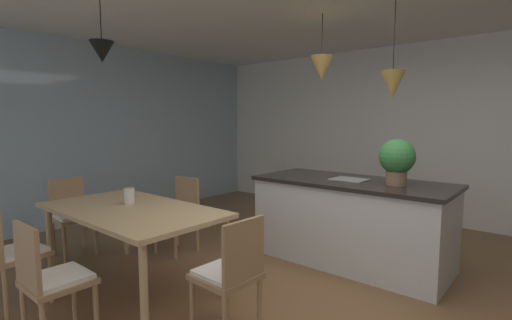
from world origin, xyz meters
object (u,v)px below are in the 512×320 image
at_px(chair_far_left, 179,212).
at_px(vase_on_dining_table, 129,196).
at_px(chair_window_end, 72,214).
at_px(kitchen_island, 351,220).
at_px(potted_plant_on_island, 397,159).
at_px(chair_near_right, 50,278).
at_px(chair_near_left, 11,251).
at_px(dining_table, 131,215).
at_px(chair_kitchen_end, 230,272).

xyz_separation_m(chair_far_left, vase_on_dining_table, (0.24, -0.78, 0.34)).
bearing_deg(chair_window_end, vase_on_dining_table, 4.01).
height_order(chair_window_end, kitchen_island, kitchen_island).
xyz_separation_m(kitchen_island, potted_plant_on_island, (0.47, 0.00, 0.70)).
xyz_separation_m(chair_near_right, potted_plant_on_island, (1.34, 2.72, 0.69)).
distance_m(chair_near_left, chair_near_right, 0.80).
xyz_separation_m(dining_table, kitchen_island, (1.28, 1.86, -0.21)).
bearing_deg(vase_on_dining_table, potted_plant_on_island, 43.02).
relative_size(chair_kitchen_end, chair_near_right, 1.00).
relative_size(chair_far_left, chair_near_right, 1.00).
bearing_deg(dining_table, kitchen_island, 55.50).
bearing_deg(kitchen_island, chair_window_end, -143.83).
distance_m(chair_far_left, potted_plant_on_island, 2.47).
relative_size(chair_near_left, vase_on_dining_table, 5.71).
relative_size(chair_near_right, potted_plant_on_island, 1.90).
bearing_deg(chair_kitchen_end, potted_plant_on_island, 75.40).
bearing_deg(kitchen_island, chair_near_right, -107.86).
height_order(kitchen_island, potted_plant_on_island, potted_plant_on_island).
xyz_separation_m(chair_near_right, chair_window_end, (-1.66, 0.86, 0.00)).
distance_m(dining_table, chair_kitchen_end, 1.28).
bearing_deg(chair_kitchen_end, kitchen_island, 89.51).
distance_m(chair_window_end, kitchen_island, 3.14).
bearing_deg(chair_window_end, potted_plant_on_island, 31.68).
height_order(dining_table, chair_near_right, chair_near_right).
distance_m(kitchen_island, vase_on_dining_table, 2.31).
height_order(chair_kitchen_end, vase_on_dining_table, vase_on_dining_table).
bearing_deg(dining_table, chair_near_right, -64.97).
bearing_deg(chair_near_right, dining_table, 115.03).
distance_m(chair_near_left, potted_plant_on_island, 3.53).
relative_size(chair_near_right, vase_on_dining_table, 5.71).
relative_size(chair_kitchen_end, chair_near_left, 1.00).
height_order(chair_near_left, chair_near_right, same).
bearing_deg(chair_near_left, chair_far_left, 90.29).
bearing_deg(chair_near_right, chair_near_left, 179.98).
xyz_separation_m(chair_near_right, vase_on_dining_table, (-0.56, 0.94, 0.34)).
bearing_deg(potted_plant_on_island, chair_window_end, -148.32).
bearing_deg(chair_far_left, dining_table, -64.77).
bearing_deg(chair_near_right, kitchen_island, 72.14).
height_order(dining_table, kitchen_island, kitchen_island).
xyz_separation_m(chair_kitchen_end, chair_window_end, (-2.52, 0.00, 0.00)).
bearing_deg(chair_near_left, potted_plant_on_island, 51.75).
bearing_deg(chair_near_right, chair_kitchen_end, 44.92).
relative_size(chair_near_right, chair_window_end, 1.00).
bearing_deg(chair_window_end, chair_near_left, -44.89).
bearing_deg(vase_on_dining_table, chair_window_end, -175.99).
relative_size(chair_near_left, potted_plant_on_island, 1.90).
bearing_deg(chair_near_left, chair_near_right, -0.02).
xyz_separation_m(chair_kitchen_end, potted_plant_on_island, (0.48, 1.86, 0.69)).
bearing_deg(vase_on_dining_table, chair_near_right, -59.14).
bearing_deg(chair_far_left, potted_plant_on_island, 24.92).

